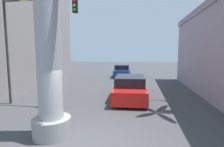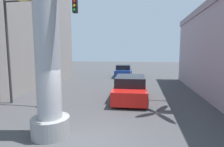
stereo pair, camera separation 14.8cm
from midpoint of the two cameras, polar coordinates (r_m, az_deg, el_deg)
ground_plane at (r=15.80m, az=3.51°, el=-4.53°), size 89.34×89.34×0.00m
neon_sign_pole at (r=6.85m, az=-20.23°, el=19.53°), size 3.31×1.41×10.55m
street_lamp at (r=12.76m, az=29.49°, el=12.96°), size 2.39×0.28×7.81m
traffic_light_mast at (r=11.36m, az=-24.84°, el=12.34°), size 5.15×0.32×6.15m
car_lead at (r=11.79m, az=6.28°, el=-4.81°), size 2.34×4.94×1.56m
car_far at (r=22.64m, az=3.97°, el=0.79°), size 2.13×4.41×1.56m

